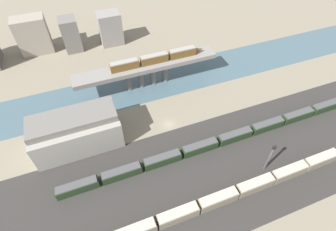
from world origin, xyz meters
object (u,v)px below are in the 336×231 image
Objects in this scene: train_yard_near at (222,198)px; warehouse_building at (76,131)px; train_on_bridge at (157,58)px; signal_tower at (269,157)px; train_yard_mid at (222,140)px.

warehouse_building is at bearing 133.76° from train_yard_near.
train_on_bridge reaches higher than signal_tower.
train_yard_near is at bearing -46.24° from warehouse_building.
signal_tower is (8.28, -14.17, 4.41)m from train_yard_mid.
train_on_bridge is at bearing 103.07° from train_yard_mid.
warehouse_building is at bearing -149.62° from train_on_bridge.
warehouse_building is (-37.40, -21.92, -6.07)m from train_on_bridge.
train_on_bridge is 43.12m from train_yard_mid.
train_yard_near is 7.76× the size of signal_tower.
train_on_bridge is 0.44× the size of train_yard_near.
train_yard_mid is at bearing 120.31° from signal_tower.
train_yard_mid is 16.99m from signal_tower.
train_on_bridge is at bearing 30.38° from warehouse_building.
warehouse_building reaches higher than train_yard_mid.
train_on_bridge reaches higher than train_yard_near.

